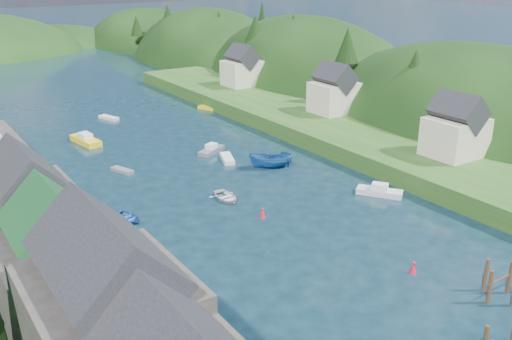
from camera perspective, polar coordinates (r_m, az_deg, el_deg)
ground at (r=84.12m, az=-8.36°, el=1.74°), size 600.00×600.00×0.00m
hillside_right at (r=129.72m, az=5.01°, el=5.04°), size 36.00×245.56×48.00m
far_hills at (r=202.95m, az=-23.50°, el=7.99°), size 103.00×68.00×44.00m
hill_trees at (r=95.92m, az=-12.25°, el=10.59°), size 92.15×148.93×12.58m
quay_left at (r=50.36m, az=-18.29°, el=-11.12°), size 12.00×110.00×2.00m
quayside_buildings at (r=35.50m, az=-16.16°, el=-13.50°), size 8.00×35.84×12.90m
terrace_right at (r=89.31m, az=9.11°, el=3.60°), size 16.00×120.00×2.40m
right_bank_cottages at (r=96.11m, az=7.22°, el=7.73°), size 9.00×59.24×8.41m
piling_cluster_far at (r=51.84m, az=23.18°, el=-10.53°), size 3.26×3.04×3.63m
channel_buoy_near at (r=53.63m, az=15.46°, el=-9.41°), size 0.70×0.70×1.10m
channel_buoy_far at (r=62.23m, az=0.68°, el=-4.34°), size 0.70×0.70×1.10m
moored_boats at (r=64.40m, az=-0.87°, el=-3.31°), size 36.86×88.16×2.30m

